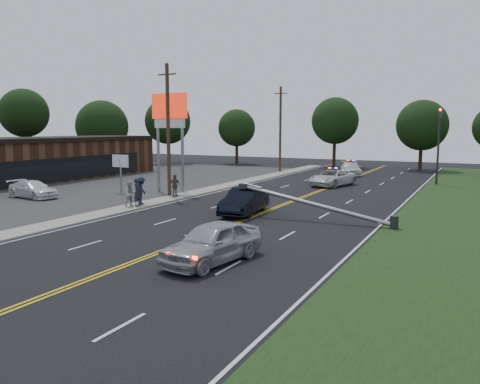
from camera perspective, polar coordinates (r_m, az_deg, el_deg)
The scene contains 26 objects.
ground at distance 21.51m, azimuth -7.50°, elevation -6.42°, with size 120.00×120.00×0.00m, color black.
parking_lot at distance 42.23m, azimuth -22.16°, elevation 0.10°, with size 25.00×60.00×0.01m, color #2D2D2D.
sidewalk at distance 34.28m, azimuth -9.46°, elevation -1.00°, with size 1.80×70.00×0.12m, color gray.
centerline_yellow at distance 30.06m, azimuth 3.47°, elevation -2.25°, with size 0.36×80.00×0.00m, color gold.
pharmacy_building at distance 50.72m, azimuth -24.73°, elevation 3.66°, with size 8.40×30.40×4.30m.
pylon_sign at distance 38.35m, azimuth -8.58°, elevation 8.85°, with size 3.20×0.35×8.00m.
small_sign at distance 39.10m, azimuth -14.37°, elevation 3.29°, with size 1.60×0.14×3.10m.
traffic_signal at distance 47.21m, azimuth 23.07°, elevation 5.93°, with size 0.28×0.41×7.05m.
fallen_streetlight at distance 26.60m, azimuth 9.99°, elevation -1.69°, with size 9.36×0.44×1.91m.
utility_pole_mid at distance 35.96m, azimuth -8.75°, elevation 7.46°, with size 1.60×0.28×10.00m.
utility_pole_far at distance 55.28m, azimuth 4.94°, elevation 7.63°, with size 1.60×0.28×10.00m.
tree_2 at distance 61.45m, azimuth -24.84°, elevation 8.71°, with size 5.70×5.70×9.83m.
tree_3 at distance 67.76m, azimuth -16.46°, elevation 7.67°, with size 7.13×7.13×9.00m.
tree_4 at distance 70.69m, azimuth -8.81°, elevation 8.51°, with size 6.73×6.73×9.57m.
tree_5 at distance 68.79m, azimuth -0.40°, elevation 7.81°, with size 5.40×5.40×7.94m.
tree_6 at distance 64.62m, azimuth 11.51°, elevation 8.49°, with size 6.25×6.25×9.31m.
tree_7 at distance 62.44m, azimuth 21.31°, elevation 7.57°, with size 6.24×6.24×8.68m.
crashed_sedan at distance 28.71m, azimuth 0.55°, elevation -1.11°, with size 1.70×4.88×1.61m, color black.
waiting_sedan at distance 18.48m, azimuth -3.40°, elevation -6.14°, with size 1.91×4.75×1.62m, color #AEB2B6.
parked_car at distance 38.62m, azimuth -23.92°, elevation 0.30°, with size 1.82×4.48×1.30m, color white.
emergency_a at distance 43.43m, azimuth 11.21°, elevation 1.70°, with size 2.42×5.25×1.46m, color silver.
emergency_b at distance 53.72m, azimuth 13.33°, elevation 2.81°, with size 2.09×5.14×1.49m, color silver.
bystander_a at distance 31.60m, azimuth -12.40°, elevation -0.01°, with size 0.68×0.45×1.86m, color #27272E.
bystander_b at distance 31.54m, azimuth -13.21°, elevation -0.21°, with size 0.82×0.64×1.68m, color #A4A4A9.
bystander_c at distance 32.30m, azimuth -11.94°, elevation 0.16°, with size 1.20×0.69×1.85m, color #181B3C.
bystander_d at distance 35.53m, azimuth -7.96°, elevation 0.81°, with size 0.99×0.41×1.68m, color #60514D.
Camera 1 is at (12.00, -17.05, 5.28)m, focal length 35.00 mm.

